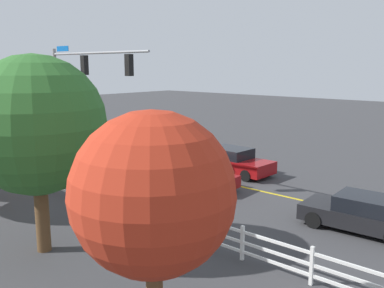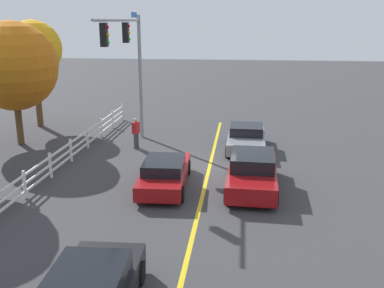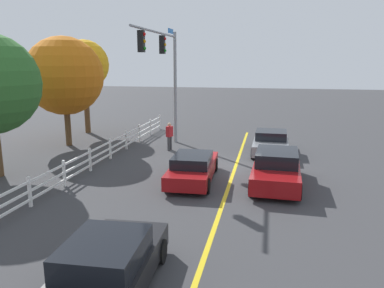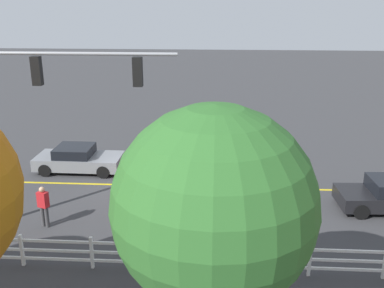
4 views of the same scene
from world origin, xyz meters
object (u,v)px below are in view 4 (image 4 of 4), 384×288
car_3 (189,158)px  tree_1 (214,207)px  car_0 (78,159)px  pedestrian (44,205)px  car_1 (189,189)px

car_3 → tree_1: size_ratio=0.73×
car_0 → tree_1: size_ratio=0.68×
pedestrian → tree_1: size_ratio=0.26×
pedestrian → tree_1: (-6.65, 6.47, 3.32)m
pedestrian → tree_1: 9.86m
car_0 → pedestrian: size_ratio=2.61×
car_1 → car_3: car_3 is taller
car_1 → car_3: (0.22, -3.63, 0.10)m
car_1 → pedestrian: pedestrian is taller
car_0 → pedestrian: pedestrian is taller
car_0 → pedestrian: (-0.51, 5.95, 0.30)m
car_1 → pedestrian: size_ratio=2.81×
car_3 → pedestrian: (5.25, 6.20, 0.21)m
pedestrian → car_1: bearing=-44.8°
car_3 → tree_1: tree_1 is taller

